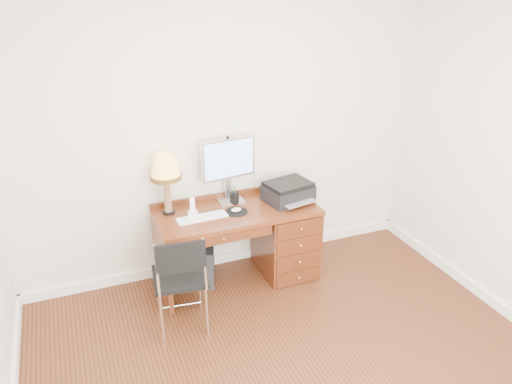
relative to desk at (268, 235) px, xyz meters
name	(u,v)px	position (x,y,z in m)	size (l,w,h in m)	color
ground	(301,376)	(-0.32, -1.40, -0.41)	(4.00, 4.00, 0.00)	#3A1B0D
room_shell	(269,321)	(-0.32, -0.77, -0.36)	(4.00, 4.00, 4.00)	silver
desk	(268,235)	(0.00, 0.00, 0.00)	(1.50, 0.67, 0.75)	#642B15
monitor	(229,162)	(-0.31, 0.23, 0.73)	(0.54, 0.20, 0.62)	silver
keyboard	(202,217)	(-0.67, -0.05, 0.35)	(0.45, 0.13, 0.02)	white
mouse_pad	(236,211)	(-0.34, -0.04, 0.35)	(0.21, 0.21, 0.04)	black
printer	(288,192)	(0.20, 0.01, 0.43)	(0.49, 0.41, 0.19)	black
leg_lamp	(165,171)	(-0.92, 0.17, 0.75)	(0.28, 0.28, 0.57)	black
phone	(193,211)	(-0.73, 0.02, 0.39)	(0.10, 0.10, 0.19)	white
pen_cup	(234,198)	(-0.29, 0.14, 0.39)	(0.09, 0.09, 0.11)	black
chair	(181,274)	(-1.00, -0.56, 0.14)	(0.48, 0.48, 0.91)	black
equipment_box	(197,264)	(-0.71, 0.10, -0.22)	(0.33, 0.33, 0.38)	black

